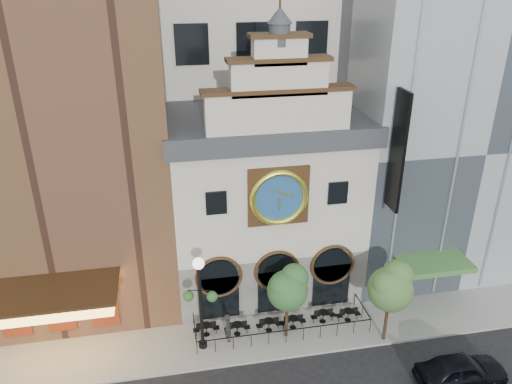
{
  "coord_description": "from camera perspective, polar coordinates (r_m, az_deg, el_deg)",
  "views": [
    {
      "loc": [
        -6.13,
        -21.33,
        20.82
      ],
      "look_at": [
        -0.92,
        6.0,
        7.96
      ],
      "focal_mm": 35.0,
      "sensor_mm": 36.0,
      "label": 1
    }
  ],
  "objects": [
    {
      "name": "bistro_5",
      "position": [
        32.89,
        10.5,
        -13.6
      ],
      "size": [
        1.58,
        0.68,
        0.9
      ],
      "color": "black",
      "rests_on": "sidewalk"
    },
    {
      "name": "bistro_2",
      "position": [
        31.64,
        1.49,
        -14.9
      ],
      "size": [
        1.58,
        0.68,
        0.9
      ],
      "color": "black",
      "rests_on": "sidewalk"
    },
    {
      "name": "sidewalk",
      "position": [
        32.19,
        2.87,
        -15.36
      ],
      "size": [
        44.0,
        5.0,
        0.15
      ],
      "primitive_type": "cube",
      "color": "gray",
      "rests_on": "ground"
    },
    {
      "name": "pedestrian",
      "position": [
        30.75,
        -3.19,
        -15.17
      ],
      "size": [
        0.5,
        0.71,
        1.87
      ],
      "primitive_type": "imported",
      "rotation": [
        0.0,
        0.0,
        1.65
      ],
      "color": "black",
      "rests_on": "sidewalk"
    },
    {
      "name": "clock_building",
      "position": [
        32.98,
        0.97,
        -0.57
      ],
      "size": [
        12.6,
        8.78,
        18.65
      ],
      "color": "#605E5B",
      "rests_on": "ground"
    },
    {
      "name": "cafe_railing",
      "position": [
        31.85,
        2.89,
        -14.64
      ],
      "size": [
        10.6,
        2.6,
        0.9
      ],
      "primitive_type": null,
      "color": "black",
      "rests_on": "sidewalk"
    },
    {
      "name": "tree_right",
      "position": [
        30.04,
        15.18,
        -10.3
      ],
      "size": [
        2.71,
        2.61,
        5.23
      ],
      "color": "#382619",
      "rests_on": "sidewalk"
    },
    {
      "name": "bistro_1",
      "position": [
        31.39,
        -2.17,
        -15.29
      ],
      "size": [
        1.58,
        0.68,
        0.9
      ],
      "color": "black",
      "rests_on": "sidewalk"
    },
    {
      "name": "lamppost",
      "position": [
        28.64,
        -6.41,
        -11.49
      ],
      "size": [
        1.93,
        0.92,
        6.13
      ],
      "rotation": [
        0.0,
        0.0,
        -0.22
      ],
      "color": "black",
      "rests_on": "sidewalk"
    },
    {
      "name": "car_right",
      "position": [
        30.57,
        22.41,
        -18.31
      ],
      "size": [
        4.95,
        2.0,
        1.69
      ],
      "primitive_type": "imported",
      "rotation": [
        0.0,
        0.0,
        1.57
      ],
      "color": "black",
      "rests_on": "ground"
    },
    {
      "name": "tree_left",
      "position": [
        29.49,
        3.7,
        -10.81
      ],
      "size": [
        2.5,
        2.4,
        4.81
      ],
      "color": "#382619",
      "rests_on": "sidewalk"
    },
    {
      "name": "bistro_4",
      "position": [
        32.55,
        7.68,
        -13.84
      ],
      "size": [
        1.58,
        0.68,
        0.9
      ],
      "color": "black",
      "rests_on": "sidewalk"
    },
    {
      "name": "retail_building",
      "position": [
        38.22,
        19.91,
        7.09
      ],
      "size": [
        14.0,
        14.4,
        20.0
      ],
      "color": "gray",
      "rests_on": "ground"
    },
    {
      "name": "bistro_3",
      "position": [
        31.91,
        4.27,
        -14.57
      ],
      "size": [
        1.58,
        0.68,
        0.9
      ],
      "color": "black",
      "rests_on": "sidewalk"
    },
    {
      "name": "theater_building",
      "position": [
        33.07,
        -22.68,
        8.51
      ],
      "size": [
        14.0,
        15.6,
        25.0
      ],
      "color": "#553124",
      "rests_on": "ground"
    },
    {
      "name": "bistro_0",
      "position": [
        31.48,
        -5.71,
        -15.28
      ],
      "size": [
        1.58,
        0.68,
        0.9
      ],
      "color": "black",
      "rests_on": "sidewalk"
    },
    {
      "name": "ground",
      "position": [
        30.43,
        4.02,
        -18.44
      ],
      "size": [
        120.0,
        120.0,
        0.0
      ],
      "primitive_type": "plane",
      "color": "black",
      "rests_on": "ground"
    }
  ]
}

